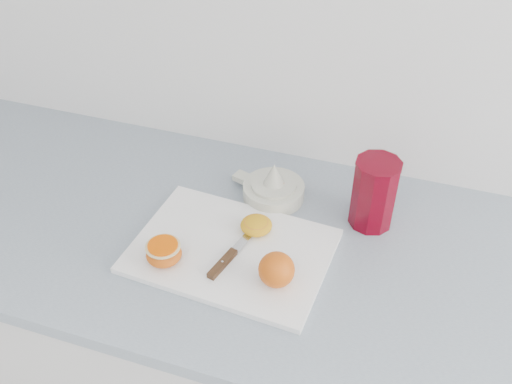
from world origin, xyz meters
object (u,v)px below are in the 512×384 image
(cutting_board, at_px, (231,251))
(red_tumbler, at_px, (374,195))
(half_orange, at_px, (164,253))
(citrus_juicer, at_px, (273,188))
(counter, at_px, (299,378))

(cutting_board, relative_size, red_tumbler, 2.48)
(cutting_board, xyz_separation_m, half_orange, (-0.11, -0.07, 0.03))
(half_orange, distance_m, red_tumbler, 0.43)
(cutting_board, height_order, red_tumbler, red_tumbler)
(citrus_juicer, relative_size, red_tumbler, 1.11)
(half_orange, xyz_separation_m, citrus_juicer, (0.14, 0.26, -0.01))
(cutting_board, bearing_deg, half_orange, -147.01)
(counter, relative_size, half_orange, 38.20)
(counter, relative_size, citrus_juicer, 15.36)
(counter, height_order, red_tumbler, red_tumbler)
(half_orange, height_order, citrus_juicer, citrus_juicer)
(counter, bearing_deg, half_orange, -153.72)
(citrus_juicer, bearing_deg, half_orange, -117.60)
(counter, bearing_deg, red_tumbler, 51.63)
(half_orange, bearing_deg, citrus_juicer, 62.40)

